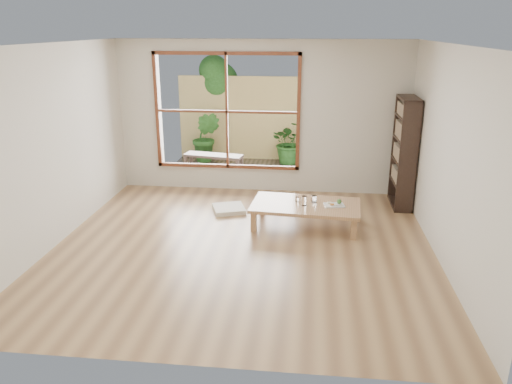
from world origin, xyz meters
TOP-DOWN VIEW (x-y plane):
  - ground at (0.00, 0.00)m, footprint 5.00×5.00m
  - low_table at (0.81, 0.82)m, footprint 1.63×1.00m
  - floor_cushion at (-0.41, 1.31)m, footprint 0.60×0.60m
  - bookshelf at (2.34, 1.90)m, footprint 0.28×0.79m
  - glass_tall at (0.79, 0.75)m, footprint 0.08×0.08m
  - glass_mid at (0.93, 0.89)m, footprint 0.08×0.08m
  - glass_short at (0.92, 0.97)m, footprint 0.06×0.06m
  - glass_small at (0.68, 0.90)m, footprint 0.06×0.06m
  - food_tray at (1.23, 0.80)m, footprint 0.31×0.25m
  - deck at (-0.60, 3.56)m, footprint 2.80×2.00m
  - garden_bench at (-1.05, 3.37)m, footprint 1.20×0.53m
  - bamboo_fence at (-0.60, 4.56)m, footprint 2.80×0.06m
  - shrub_right at (0.44, 4.23)m, footprint 1.01×0.94m
  - shrub_left at (-1.36, 4.17)m, footprint 0.64×0.54m
  - garden_tree at (-1.28, 4.86)m, footprint 1.04×0.85m

SIDE VIEW (x-z plane):
  - ground at x=0.00m, z-range 0.00..0.00m
  - deck at x=-0.60m, z-range -0.03..0.03m
  - floor_cushion at x=-0.41m, z-range 0.00..0.07m
  - low_table at x=0.81m, z-range 0.13..0.47m
  - garden_bench at x=-1.05m, z-range 0.15..0.51m
  - food_tray at x=1.23m, z-range 0.32..0.41m
  - glass_small at x=0.68m, z-range 0.34..0.41m
  - glass_short at x=0.92m, z-range 0.34..0.42m
  - glass_mid at x=0.93m, z-range 0.34..0.45m
  - glass_tall at x=0.79m, z-range 0.34..0.48m
  - shrub_right at x=0.44m, z-range 0.03..0.95m
  - shrub_left at x=-1.36m, z-range 0.02..1.09m
  - bookshelf at x=2.34m, z-range 0.00..1.76m
  - bamboo_fence at x=-0.60m, z-range 0.00..1.80m
  - garden_tree at x=-1.28m, z-range 0.52..2.74m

